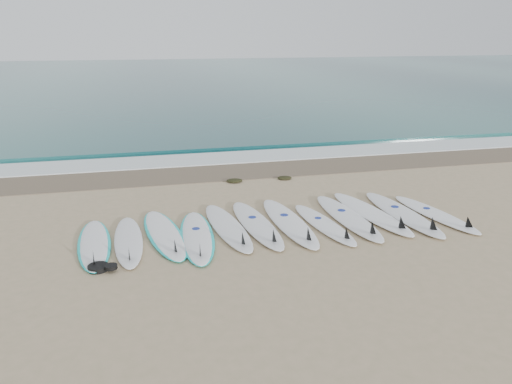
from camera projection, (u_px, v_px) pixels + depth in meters
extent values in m
plane|color=tan|center=(275.00, 227.00, 9.47)|extent=(120.00, 120.00, 0.00)
cube|color=#1A5354|center=(165.00, 78.00, 39.55)|extent=(120.00, 55.00, 0.03)
cube|color=brown|center=(234.00, 171.00, 13.27)|extent=(120.00, 1.80, 0.01)
cube|color=silver|center=(225.00, 158.00, 14.56)|extent=(120.00, 1.40, 0.04)
cube|color=#1A5354|center=(216.00, 146.00, 15.94)|extent=(120.00, 1.00, 0.10)
ellipsoid|color=white|center=(94.00, 244.00, 8.65)|extent=(0.63, 2.34, 0.07)
ellipsoid|color=#14C9C7|center=(94.00, 244.00, 8.65)|extent=(0.72, 2.36, 0.05)
cone|color=black|center=(93.00, 256.00, 7.84)|extent=(0.21, 0.26, 0.25)
ellipsoid|color=silver|center=(128.00, 240.00, 8.78)|extent=(0.56, 2.37, 0.08)
cone|color=black|center=(129.00, 253.00, 7.95)|extent=(0.21, 0.26, 0.25)
ellipsoid|color=white|center=(164.00, 233.00, 9.07)|extent=(0.87, 2.57, 0.08)
ellipsoid|color=#14C9C7|center=(164.00, 234.00, 9.08)|extent=(0.96, 2.60, 0.06)
cone|color=black|center=(175.00, 245.00, 8.21)|extent=(0.25, 0.30, 0.27)
ellipsoid|color=white|center=(197.00, 236.00, 8.97)|extent=(0.67, 2.52, 0.08)
ellipsoid|color=#14C9C7|center=(197.00, 236.00, 8.98)|extent=(0.75, 2.55, 0.06)
cone|color=black|center=(200.00, 249.00, 8.08)|extent=(0.23, 0.28, 0.27)
cylinder|color=navy|center=(196.00, 229.00, 9.19)|extent=(0.15, 0.15, 0.01)
ellipsoid|color=silver|center=(227.00, 227.00, 9.39)|extent=(0.80, 2.63, 0.08)
cone|color=black|center=(243.00, 238.00, 8.49)|extent=(0.25, 0.30, 0.28)
ellipsoid|color=silver|center=(256.00, 224.00, 9.52)|extent=(0.76, 2.69, 0.09)
cone|color=black|center=(274.00, 235.00, 8.59)|extent=(0.25, 0.30, 0.28)
cylinder|color=navy|center=(252.00, 217.00, 9.74)|extent=(0.16, 0.16, 0.01)
ellipsoid|color=white|center=(289.00, 222.00, 9.62)|extent=(0.70, 2.78, 0.09)
cone|color=black|center=(308.00, 233.00, 8.65)|extent=(0.25, 0.30, 0.29)
cylinder|color=navy|center=(284.00, 215.00, 9.85)|extent=(0.17, 0.17, 0.01)
ellipsoid|color=white|center=(323.00, 224.00, 9.54)|extent=(0.77, 2.36, 0.07)
cone|color=black|center=(347.00, 233.00, 8.75)|extent=(0.23, 0.27, 0.25)
cylinder|color=navy|center=(318.00, 218.00, 9.73)|extent=(0.15, 0.15, 0.01)
ellipsoid|color=white|center=(347.00, 217.00, 9.88)|extent=(0.69, 2.75, 0.09)
cone|color=black|center=(372.00, 227.00, 8.92)|extent=(0.24, 0.30, 0.29)
cylinder|color=navy|center=(342.00, 210.00, 10.10)|extent=(0.16, 0.16, 0.01)
ellipsoid|color=white|center=(370.00, 213.00, 10.10)|extent=(0.93, 2.79, 0.09)
cone|color=black|center=(401.00, 222.00, 9.16)|extent=(0.27, 0.32, 0.29)
ellipsoid|color=white|center=(402.00, 213.00, 10.07)|extent=(0.70, 2.82, 0.09)
cone|color=black|center=(433.00, 223.00, 9.09)|extent=(0.25, 0.31, 0.30)
cylinder|color=navy|center=(395.00, 207.00, 10.30)|extent=(0.17, 0.17, 0.01)
ellipsoid|color=white|center=(434.00, 214.00, 10.06)|extent=(0.88, 2.47, 0.08)
cone|color=black|center=(468.00, 222.00, 9.24)|extent=(0.24, 0.29, 0.26)
cylinder|color=navy|center=(427.00, 208.00, 10.25)|extent=(0.16, 0.16, 0.01)
ellipsoid|color=black|center=(234.00, 181.00, 12.30)|extent=(0.40, 0.31, 0.08)
ellipsoid|color=black|center=(285.00, 178.00, 12.54)|extent=(0.37, 0.29, 0.07)
cylinder|color=black|center=(98.00, 268.00, 7.77)|extent=(0.32, 0.32, 0.08)
cylinder|color=black|center=(111.00, 267.00, 7.71)|extent=(0.20, 0.20, 0.06)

